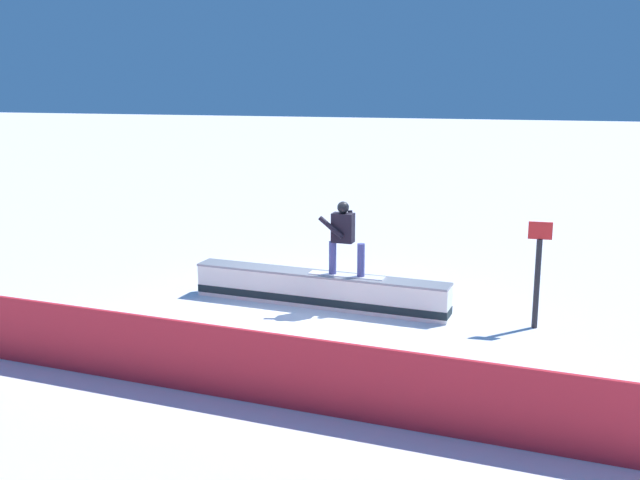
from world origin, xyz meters
TOP-DOWN VIEW (x-y plane):
  - ground_plane at (0.00, 0.00)m, footprint 120.00×120.00m
  - grind_box at (0.00, 0.00)m, footprint 5.06×1.18m
  - snowboarder at (-0.49, 0.07)m, footprint 1.47×0.42m
  - safety_fence at (0.00, 4.39)m, footprint 11.12×1.55m
  - trail_marker at (-3.97, 0.31)m, footprint 0.40×0.10m

SIDE VIEW (x-z plane):
  - ground_plane at x=0.00m, z-range 0.00..0.00m
  - grind_box at x=0.00m, z-range -0.03..0.63m
  - safety_fence at x=0.00m, z-range 0.00..1.02m
  - trail_marker at x=-3.97m, z-range 0.07..1.96m
  - snowboarder at x=-0.49m, z-range 0.72..2.12m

